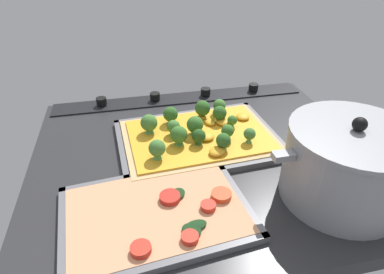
{
  "coord_description": "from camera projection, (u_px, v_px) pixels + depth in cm",
  "views": [
    {
      "loc": [
        14.96,
        56.5,
        42.14
      ],
      "look_at": [
        2.59,
        -0.69,
        4.51
      ],
      "focal_mm": 30.78,
      "sensor_mm": 36.0,
      "label": 1
    }
  ],
  "objects": [
    {
      "name": "broccoli_pizza",
      "position": [
        197.0,
        133.0,
        0.75
      ],
      "size": [
        35.12,
        25.65,
        5.96
      ],
      "color": "tan",
      "rests_on": "baking_tray_front"
    },
    {
      "name": "veggie_pizza_back",
      "position": [
        159.0,
        212.0,
        0.56
      ],
      "size": [
        31.18,
        22.8,
        1.9
      ],
      "color": "tan",
      "rests_on": "baking_tray_back"
    },
    {
      "name": "ground_plane",
      "position": [
        204.0,
        160.0,
        0.73
      ],
      "size": [
        73.7,
        63.18,
        3.0
      ],
      "primitive_type": "cube",
      "color": "#28282B"
    },
    {
      "name": "baking_tray_front",
      "position": [
        198.0,
        140.0,
        0.76
      ],
      "size": [
        37.67,
        28.2,
        1.3
      ],
      "color": "slate",
      "rests_on": "ground_plane"
    },
    {
      "name": "stove_control_panel",
      "position": [
        181.0,
        97.0,
        0.95
      ],
      "size": [
        70.75,
        7.0,
        2.6
      ],
      "color": "black",
      "rests_on": "ground_plane"
    },
    {
      "name": "baking_tray_back",
      "position": [
        156.0,
        214.0,
        0.57
      ],
      "size": [
        33.82,
        25.43,
        1.3
      ],
      "color": "slate",
      "rests_on": "ground_plane"
    },
    {
      "name": "cooking_pot",
      "position": [
        347.0,
        164.0,
        0.57
      ],
      "size": [
        28.77,
        22.0,
        16.38
      ],
      "color": "gray",
      "rests_on": "ground_plane"
    }
  ]
}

